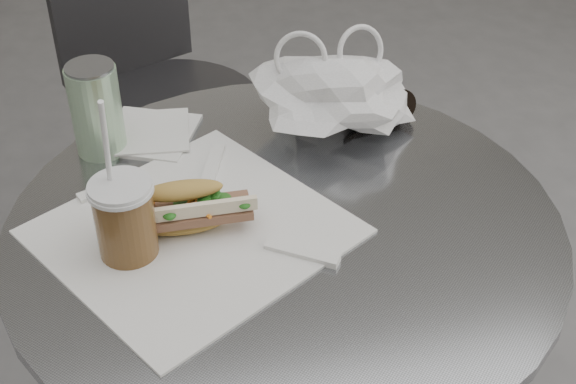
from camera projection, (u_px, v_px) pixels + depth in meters
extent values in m
cylinder|color=slate|center=(284.00, 226.00, 1.09)|extent=(0.76, 0.76, 0.02)
cylinder|color=#2D2D30|center=(185.00, 265.00, 2.09)|extent=(0.37, 0.37, 0.02)
cylinder|color=#2D2D30|center=(178.00, 194.00, 1.95)|extent=(0.07, 0.07, 0.49)
cylinder|color=#2D2D30|center=(169.00, 107.00, 1.80)|extent=(0.42, 0.42, 0.02)
cube|color=#2D2D30|center=(122.00, 13.00, 1.83)|extent=(0.32, 0.14, 0.28)
cube|color=white|center=(194.00, 231.00, 1.07)|extent=(0.48, 0.47, 0.00)
ellipsoid|color=#B69545|center=(185.00, 224.00, 1.06)|extent=(0.22, 0.08, 0.02)
cube|color=brown|center=(184.00, 213.00, 1.05)|extent=(0.18, 0.06, 0.01)
ellipsoid|color=#B69545|center=(182.00, 194.00, 1.04)|extent=(0.22, 0.08, 0.04)
cylinder|color=brown|center=(126.00, 223.00, 1.01)|extent=(0.08, 0.08, 0.10)
cylinder|color=silver|center=(120.00, 188.00, 0.97)|extent=(0.08, 0.08, 0.01)
cylinder|color=white|center=(108.00, 160.00, 0.95)|extent=(0.01, 0.05, 0.19)
cylinder|color=black|center=(360.00, 114.00, 1.26)|extent=(0.06, 0.02, 0.06)
cylinder|color=black|center=(399.00, 106.00, 1.28)|extent=(0.06, 0.02, 0.06)
cube|color=black|center=(380.00, 114.00, 1.27)|extent=(0.02, 0.01, 0.01)
cube|color=white|center=(149.00, 134.00, 1.25)|extent=(0.18, 0.18, 0.01)
cube|color=white|center=(149.00, 131.00, 1.25)|extent=(0.14, 0.14, 0.00)
cylinder|color=#61A45F|center=(96.00, 110.00, 1.18)|extent=(0.08, 0.08, 0.14)
cylinder|color=slate|center=(89.00, 67.00, 1.14)|extent=(0.07, 0.07, 0.00)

